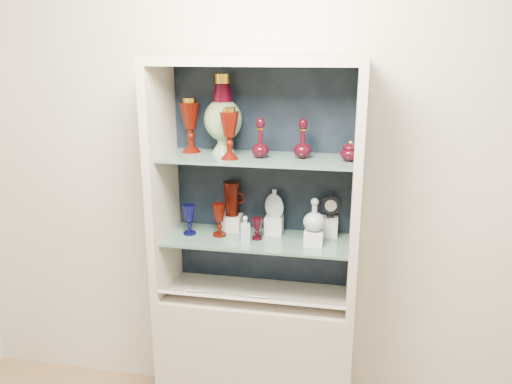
% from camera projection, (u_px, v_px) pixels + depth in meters
% --- Properties ---
extents(wall_back, '(3.50, 0.02, 2.80)m').
position_uv_depth(wall_back, '(264.00, 162.00, 2.61)').
color(wall_back, beige).
rests_on(wall_back, ground).
extents(cabinet_base, '(1.00, 0.40, 0.75)m').
position_uv_depth(cabinet_base, '(256.00, 357.00, 2.69)').
color(cabinet_base, beige).
rests_on(cabinet_base, ground).
extents(cabinet_back_panel, '(0.98, 0.02, 1.15)m').
position_uv_depth(cabinet_back_panel, '(263.00, 178.00, 2.60)').
color(cabinet_back_panel, black).
rests_on(cabinet_back_panel, cabinet_base).
extents(cabinet_side_left, '(0.04, 0.40, 1.15)m').
position_uv_depth(cabinet_side_left, '(163.00, 182.00, 2.51)').
color(cabinet_side_left, beige).
rests_on(cabinet_side_left, cabinet_base).
extents(cabinet_side_right, '(0.04, 0.40, 1.15)m').
position_uv_depth(cabinet_side_right, '(356.00, 192.00, 2.34)').
color(cabinet_side_right, beige).
rests_on(cabinet_side_right, cabinet_base).
extents(cabinet_top_cap, '(1.00, 0.40, 0.04)m').
position_uv_depth(cabinet_top_cap, '(256.00, 61.00, 2.26)').
color(cabinet_top_cap, beige).
rests_on(cabinet_top_cap, cabinet_side_left).
extents(shelf_lower, '(0.92, 0.34, 0.01)m').
position_uv_depth(shelf_lower, '(257.00, 240.00, 2.52)').
color(shelf_lower, slate).
rests_on(shelf_lower, cabinet_side_left).
extents(shelf_upper, '(0.92, 0.34, 0.01)m').
position_uv_depth(shelf_upper, '(257.00, 158.00, 2.41)').
color(shelf_upper, slate).
rests_on(shelf_upper, cabinet_side_left).
extents(label_ledge, '(0.92, 0.17, 0.09)m').
position_uv_depth(label_ledge, '(252.00, 299.00, 2.47)').
color(label_ledge, beige).
rests_on(label_ledge, cabinet_base).
extents(label_card_0, '(0.10, 0.06, 0.03)m').
position_uv_depth(label_card_0, '(259.00, 297.00, 2.46)').
color(label_card_0, white).
rests_on(label_card_0, label_ledge).
extents(label_card_1, '(0.10, 0.06, 0.03)m').
position_uv_depth(label_card_1, '(196.00, 291.00, 2.52)').
color(label_card_1, white).
rests_on(label_card_1, label_ledge).
extents(pedestal_lamp_left, '(0.13, 0.13, 0.27)m').
position_uv_depth(pedestal_lamp_left, '(190.00, 125.00, 2.49)').
color(pedestal_lamp_left, '#4A0D05').
rests_on(pedestal_lamp_left, shelf_upper).
extents(pedestal_lamp_right, '(0.10, 0.10, 0.24)m').
position_uv_depth(pedestal_lamp_right, '(229.00, 134.00, 2.33)').
color(pedestal_lamp_right, '#4A0D05').
rests_on(pedestal_lamp_right, shelf_upper).
extents(enamel_urn, '(0.19, 0.19, 0.39)m').
position_uv_depth(enamel_urn, '(223.00, 114.00, 2.45)').
color(enamel_urn, '#0E462B').
rests_on(enamel_urn, shelf_upper).
extents(ruby_decanter_a, '(0.11, 0.11, 0.22)m').
position_uv_depth(ruby_decanter_a, '(260.00, 136.00, 2.36)').
color(ruby_decanter_a, '#380711').
rests_on(ruby_decanter_a, shelf_upper).
extents(ruby_decanter_b, '(0.11, 0.11, 0.20)m').
position_uv_depth(ruby_decanter_b, '(303.00, 137.00, 2.35)').
color(ruby_decanter_b, '#380711').
rests_on(ruby_decanter_b, shelf_upper).
extents(lidded_bowl, '(0.09, 0.09, 0.10)m').
position_uv_depth(lidded_bowl, '(350.00, 151.00, 2.30)').
color(lidded_bowl, '#380711').
rests_on(lidded_bowl, shelf_upper).
extents(cobalt_goblet, '(0.09, 0.09, 0.16)m').
position_uv_depth(cobalt_goblet, '(189.00, 220.00, 2.56)').
color(cobalt_goblet, '#0A0A3E').
rests_on(cobalt_goblet, shelf_lower).
extents(ruby_goblet_tall, '(0.09, 0.09, 0.17)m').
position_uv_depth(ruby_goblet_tall, '(219.00, 220.00, 2.54)').
color(ruby_goblet_tall, '#4A0D05').
rests_on(ruby_goblet_tall, shelf_lower).
extents(ruby_goblet_small, '(0.06, 0.06, 0.11)m').
position_uv_depth(ruby_goblet_small, '(257.00, 229.00, 2.50)').
color(ruby_goblet_small, '#380711').
rests_on(ruby_goblet_small, shelf_lower).
extents(riser_ruby_pitcher, '(0.10, 0.10, 0.08)m').
position_uv_depth(riser_ruby_pitcher, '(232.00, 222.00, 2.63)').
color(riser_ruby_pitcher, silver).
rests_on(riser_ruby_pitcher, shelf_lower).
extents(ruby_pitcher, '(0.15, 0.12, 0.18)m').
position_uv_depth(ruby_pitcher, '(232.00, 199.00, 2.60)').
color(ruby_pitcher, '#4A0D05').
rests_on(ruby_pitcher, riser_ruby_pitcher).
extents(clear_square_bottle, '(0.06, 0.06, 0.13)m').
position_uv_depth(clear_square_bottle, '(245.00, 229.00, 2.46)').
color(clear_square_bottle, '#95A8AE').
rests_on(clear_square_bottle, shelf_lower).
extents(riser_flat_flask, '(0.09, 0.09, 0.09)m').
position_uv_depth(riser_flat_flask, '(274.00, 225.00, 2.58)').
color(riser_flat_flask, silver).
rests_on(riser_flat_flask, shelf_lower).
extents(flat_flask, '(0.12, 0.08, 0.15)m').
position_uv_depth(flat_flask, '(274.00, 203.00, 2.54)').
color(flat_flask, silver).
rests_on(flat_flask, riser_flat_flask).
extents(riser_clear_round_decanter, '(0.09, 0.09, 0.07)m').
position_uv_depth(riser_clear_round_decanter, '(314.00, 238.00, 2.43)').
color(riser_clear_round_decanter, silver).
rests_on(riser_clear_round_decanter, shelf_lower).
extents(clear_round_decanter, '(0.14, 0.14, 0.16)m').
position_uv_depth(clear_round_decanter, '(314.00, 216.00, 2.40)').
color(clear_round_decanter, '#95A8AE').
rests_on(clear_round_decanter, riser_clear_round_decanter).
extents(riser_cameo_medallion, '(0.08, 0.08, 0.10)m').
position_uv_depth(riser_cameo_medallion, '(330.00, 227.00, 2.54)').
color(riser_cameo_medallion, silver).
rests_on(riser_cameo_medallion, shelf_lower).
extents(cameo_medallion, '(0.10, 0.04, 0.12)m').
position_uv_depth(cameo_medallion, '(331.00, 206.00, 2.51)').
color(cameo_medallion, black).
rests_on(cameo_medallion, riser_cameo_medallion).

